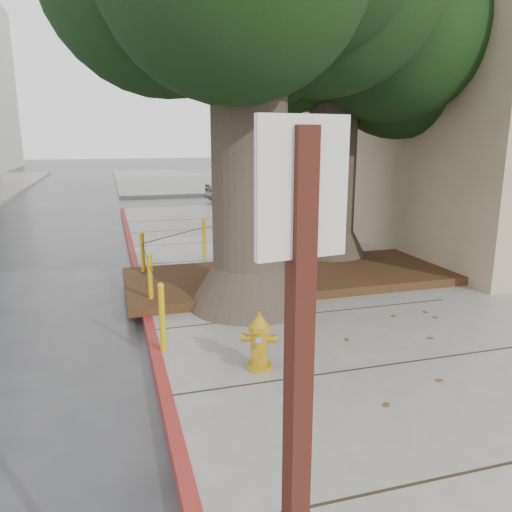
{
  "coord_description": "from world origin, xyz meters",
  "views": [
    {
      "loc": [
        -2.45,
        -5.01,
        2.9
      ],
      "look_at": [
        -0.32,
        2.24,
        1.1
      ],
      "focal_mm": 35.0,
      "sensor_mm": 36.0,
      "label": 1
    }
  ],
  "objects_px": {
    "signpost": "(296,511)",
    "car_silver": "(242,189)",
    "fire_hydrant": "(259,342)",
    "car_red": "(405,185)"
  },
  "relations": [
    {
      "from": "signpost",
      "to": "car_silver",
      "type": "distance_m",
      "value": 22.0
    },
    {
      "from": "fire_hydrant",
      "to": "car_red",
      "type": "relative_size",
      "value": 0.22
    },
    {
      "from": "signpost",
      "to": "car_silver",
      "type": "xyz_separation_m",
      "value": [
        5.45,
        21.28,
        -1.15
      ]
    },
    {
      "from": "signpost",
      "to": "car_red",
      "type": "distance_m",
      "value": 25.15
    },
    {
      "from": "signpost",
      "to": "car_silver",
      "type": "bearing_deg",
      "value": 67.61
    },
    {
      "from": "signpost",
      "to": "fire_hydrant",
      "type": "bearing_deg",
      "value": 66.78
    },
    {
      "from": "fire_hydrant",
      "to": "car_red",
      "type": "xyz_separation_m",
      "value": [
        12.78,
        16.83,
        0.05
      ]
    },
    {
      "from": "fire_hydrant",
      "to": "signpost",
      "type": "xyz_separation_m",
      "value": [
        -1.11,
        -4.1,
        1.24
      ]
    },
    {
      "from": "fire_hydrant",
      "to": "signpost",
      "type": "relative_size",
      "value": 0.26
    },
    {
      "from": "fire_hydrant",
      "to": "signpost",
      "type": "height_order",
      "value": "signpost"
    }
  ]
}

